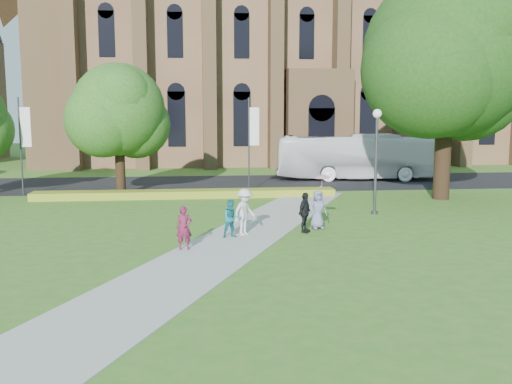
{
  "coord_description": "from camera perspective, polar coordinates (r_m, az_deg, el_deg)",
  "views": [
    {
      "loc": [
        -1.55,
        -20.95,
        5.03
      ],
      "look_at": [
        1.18,
        3.7,
        1.6
      ],
      "focal_mm": 40.0,
      "sensor_mm": 36.0,
      "label": 1
    }
  ],
  "objects": [
    {
      "name": "cathedral",
      "position": [
        62.28,
        4.58,
        15.19
      ],
      "size": [
        52.6,
        18.25,
        28.0
      ],
      "color": "brown",
      "rests_on": "ground"
    },
    {
      "name": "tour_coach",
      "position": [
        43.98,
        10.18,
        3.47
      ],
      "size": [
        12.65,
        4.3,
        3.45
      ],
      "primitive_type": "imported",
      "rotation": [
        0.0,
        0.0,
        1.46
      ],
      "color": "white",
      "rests_on": "road"
    },
    {
      "name": "pedestrian_3",
      "position": [
        24.13,
        4.9,
        -2.05
      ],
      "size": [
        0.92,
        1.04,
        1.69
      ],
      "primitive_type": "imported",
      "rotation": [
        0.0,
        0.0,
        0.94
      ],
      "color": "black",
      "rests_on": "footpath"
    },
    {
      "name": "street_tree_1",
      "position": [
        35.73,
        -13.61,
        7.97
      ],
      "size": [
        5.6,
        5.6,
        8.05
      ],
      "color": "#332114",
      "rests_on": "ground"
    },
    {
      "name": "large_tree",
      "position": [
        35.27,
        18.56,
        12.9
      ],
      "size": [
        9.6,
        9.6,
        13.2
      ],
      "color": "#332114",
      "rests_on": "ground"
    },
    {
      "name": "flower_hedge",
      "position": [
        34.49,
        -7.0,
        -0.19
      ],
      "size": [
        18.0,
        1.4,
        0.45
      ],
      "primitive_type": "cube",
      "color": "gold",
      "rests_on": "ground"
    },
    {
      "name": "footpath",
      "position": [
        22.57,
        -2.23,
        -4.96
      ],
      "size": [
        15.58,
        28.54,
        0.04
      ],
      "primitive_type": "cube",
      "rotation": [
        0.0,
        0.0,
        -0.44
      ],
      "color": "#B2B2A8",
      "rests_on": "ground"
    },
    {
      "name": "streetlamp",
      "position": [
        28.96,
        11.94,
        4.27
      ],
      "size": [
        0.44,
        0.44,
        5.24
      ],
      "color": "#38383D",
      "rests_on": "ground"
    },
    {
      "name": "parasol",
      "position": [
        24.95,
        6.6,
        0.87
      ],
      "size": [
        0.84,
        0.84,
        0.59
      ],
      "primitive_type": "imported",
      "rotation": [
        0.0,
        0.0,
        -0.29
      ],
      "color": "#C58B91",
      "rests_on": "pedestrian_4"
    },
    {
      "name": "banner_pole_1",
      "position": [
        37.64,
        -22.33,
        4.79
      ],
      "size": [
        0.7,
        0.1,
        6.0
      ],
      "color": "#38383D",
      "rests_on": "ground"
    },
    {
      "name": "road",
      "position": [
        41.29,
        -4.12,
        0.87
      ],
      "size": [
        160.0,
        10.0,
        0.02
      ],
      "primitive_type": "cube",
      "color": "black",
      "rests_on": "ground"
    },
    {
      "name": "pedestrian_0",
      "position": [
        21.16,
        -7.2,
        -3.59
      ],
      "size": [
        0.62,
        0.43,
        1.61
      ],
      "primitive_type": "imported",
      "rotation": [
        0.0,
        0.0,
        0.08
      ],
      "color": "maroon",
      "rests_on": "footpath"
    },
    {
      "name": "pedestrian_2",
      "position": [
        23.49,
        -1.14,
        -2.01
      ],
      "size": [
        1.38,
        1.38,
        1.92
      ],
      "primitive_type": "imported",
      "rotation": [
        0.0,
        0.0,
        0.78
      ],
      "color": "silver",
      "rests_on": "footpath"
    },
    {
      "name": "ground",
      "position": [
        21.6,
        -2.03,
        -5.59
      ],
      "size": [
        160.0,
        160.0,
        0.0
      ],
      "primitive_type": "plane",
      "color": "#366E21",
      "rests_on": "ground"
    },
    {
      "name": "pedestrian_4",
      "position": [
        24.97,
        6.21,
        -1.75
      ],
      "size": [
        0.92,
        0.71,
        1.67
      ],
      "primitive_type": "imported",
      "rotation": [
        0.0,
        0.0,
        0.23
      ],
      "color": "slate",
      "rests_on": "footpath"
    },
    {
      "name": "banner_pole_0",
      "position": [
        36.38,
        -0.53,
        5.29
      ],
      "size": [
        0.7,
        0.1,
        6.0
      ],
      "color": "#38383D",
      "rests_on": "ground"
    },
    {
      "name": "pedestrian_1",
      "position": [
        23.06,
        -2.47,
        -2.68
      ],
      "size": [
        0.86,
        0.74,
        1.54
      ],
      "primitive_type": "imported",
      "rotation": [
        0.0,
        0.0,
        0.23
      ],
      "color": "#186C78",
      "rests_on": "footpath"
    }
  ]
}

